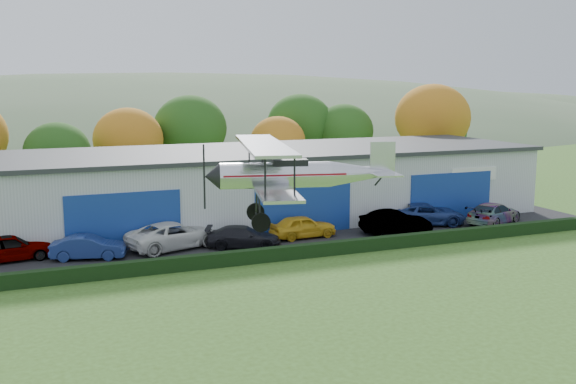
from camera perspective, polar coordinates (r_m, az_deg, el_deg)
name	(u,v)px	position (r m, az deg, el deg)	size (l,w,h in m)	color
ground	(417,378)	(24.40, 11.16, -15.53)	(300.00, 300.00, 0.00)	#38561B
apron	(281,239)	(43.51, -0.58, -4.09)	(48.00, 9.00, 0.05)	black
hedge	(310,250)	(39.12, 1.96, -5.09)	(46.00, 0.60, 0.80)	black
hangar	(273,183)	(50.11, -1.34, 0.78)	(40.60, 12.60, 5.30)	#B2B7BC
tree_belt	(181,134)	(60.68, -9.24, 4.99)	(75.70, 13.22, 10.12)	#3D2614
distant_hills	(66,184)	(160.34, -18.69, 0.64)	(430.00, 196.00, 56.00)	#4C6642
car_0	(9,248)	(41.21, -23.05, -4.46)	(1.89, 4.69, 1.60)	gray
car_1	(88,247)	(40.16, -16.96, -4.60)	(1.48, 4.25, 1.40)	navy
car_2	(174,235)	(41.46, -9.84, -3.70)	(2.75, 5.97, 1.66)	silver
car_3	(243,237)	(41.15, -3.89, -3.91)	(1.89, 4.65, 1.35)	black
car_4	(303,226)	(43.62, 1.31, -3.01)	(1.78, 4.43, 1.51)	gold
car_5	(395,222)	(45.39, 9.31, -2.59)	(1.68, 4.81, 1.59)	gray
car_6	(426,214)	(48.59, 11.93, -1.89)	(2.58, 5.60, 1.56)	navy
car_7	(494,213)	(50.20, 17.43, -1.77)	(2.15, 5.30, 1.54)	gray
biplane	(292,172)	(24.96, 0.35, 1.74)	(7.49, 8.52, 3.17)	silver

